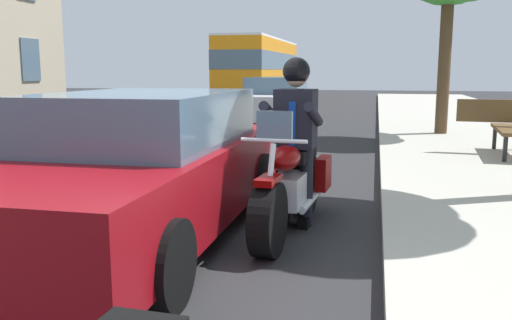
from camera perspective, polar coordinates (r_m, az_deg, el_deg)
ground_plane at (r=5.58m, az=-8.00°, el=-7.41°), size 80.00×80.00×0.00m
lane_center_stripe at (r=6.53m, az=-24.76°, el=-5.65°), size 60.00×0.16×0.01m
motorcycle_main at (r=5.46m, az=3.70°, el=-2.78°), size 2.22×0.70×1.26m
rider_main at (r=5.55m, az=4.18°, el=3.51°), size 0.65×0.58×1.74m
bus_near at (r=30.65m, az=0.43°, el=9.96°), size 11.05×2.70×3.30m
car_silver at (r=5.30m, az=-12.05°, el=-0.73°), size 4.60×1.92×1.40m
car_dark at (r=16.84m, az=2.12°, el=6.33°), size 4.60×1.92×1.40m
bench_sidewalk at (r=10.37m, az=25.39°, el=3.59°), size 1.84×1.80×0.95m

